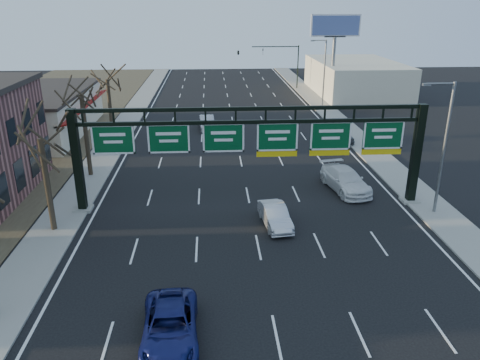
{
  "coord_description": "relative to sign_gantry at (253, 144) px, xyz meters",
  "views": [
    {
      "loc": [
        -2.66,
        -22.44,
        13.72
      ],
      "look_at": [
        -0.91,
        4.88,
        3.2
      ],
      "focal_mm": 35.0,
      "sensor_mm": 36.0,
      "label": 1
    }
  ],
  "objects": [
    {
      "name": "tree_mid",
      "position": [
        -12.96,
        7.0,
        3.23
      ],
      "size": [
        3.6,
        3.6,
        9.24
      ],
      "color": "black",
      "rests_on": "sidewalk_left"
    },
    {
      "name": "tree_gantry",
      "position": [
        -12.96,
        -3.0,
        2.48
      ],
      "size": [
        3.6,
        3.6,
        8.48
      ],
      "color": "black",
      "rests_on": "sidewalk_left"
    },
    {
      "name": "car_silver_sedan",
      "position": [
        1.2,
        -3.21,
        -3.94
      ],
      "size": [
        1.97,
        4.33,
        1.38
      ],
      "primitive_type": "imported",
      "rotation": [
        0.0,
        0.0,
        0.12
      ],
      "color": "silver",
      "rests_on": "ground"
    },
    {
      "name": "streetlight_near",
      "position": [
        12.31,
        -2.0,
        0.45
      ],
      "size": [
        2.15,
        0.22,
        9.0
      ],
      "color": "slate",
      "rests_on": "sidewalk_right"
    },
    {
      "name": "building_right_distant",
      "position": [
        19.84,
        42.0,
        -2.13
      ],
      "size": [
        12.0,
        20.0,
        5.0
      ],
      "primitive_type": "cube",
      "color": "beige",
      "rests_on": "ground"
    },
    {
      "name": "ground",
      "position": [
        -0.16,
        -8.0,
        -4.63
      ],
      "size": [
        160.0,
        160.0,
        0.0
      ],
      "primitive_type": "plane",
      "color": "black",
      "rests_on": "ground"
    },
    {
      "name": "sign_gantry",
      "position": [
        0.0,
        0.0,
        0.0
      ],
      "size": [
        24.6,
        1.2,
        7.2
      ],
      "color": "black",
      "rests_on": "ground"
    },
    {
      "name": "cream_strip",
      "position": [
        -21.64,
        21.0,
        -2.27
      ],
      "size": [
        10.9,
        18.4,
        4.7
      ],
      "color": "beige",
      "rests_on": "ground"
    },
    {
      "name": "car_white_wagon",
      "position": [
        7.42,
        2.54,
        -3.8
      ],
      "size": [
        3.31,
        6.04,
        1.66
      ],
      "primitive_type": "imported",
      "rotation": [
        0.0,
        0.0,
        0.18
      ],
      "color": "white",
      "rests_on": "ground"
    },
    {
      "name": "tree_far",
      "position": [
        -12.96,
        17.0,
        2.86
      ],
      "size": [
        3.6,
        3.6,
        8.86
      ],
      "color": "black",
      "rests_on": "sidewalk_left"
    },
    {
      "name": "sidewalk_right",
      "position": [
        12.64,
        12.0,
        -4.57
      ],
      "size": [
        3.0,
        120.0,
        0.12
      ],
      "primitive_type": "cube",
      "color": "gray",
      "rests_on": "ground"
    },
    {
      "name": "sidewalk_left",
      "position": [
        -12.96,
        12.0,
        -4.57
      ],
      "size": [
        3.0,
        120.0,
        0.12
      ],
      "primitive_type": "cube",
      "color": "gray",
      "rests_on": "ground"
    },
    {
      "name": "car_silver_distant",
      "position": [
        -3.26,
        21.67,
        -3.88
      ],
      "size": [
        1.88,
        4.62,
        1.49
      ],
      "primitive_type": "imported",
      "rotation": [
        0.0,
        0.0,
        0.07
      ],
      "color": "#B1B1B6",
      "rests_on": "ground"
    },
    {
      "name": "traffic_signal_mast",
      "position": [
        5.53,
        47.0,
        0.87
      ],
      "size": [
        10.16,
        0.54,
        7.0
      ],
      "color": "black",
      "rests_on": "ground"
    },
    {
      "name": "car_blue_suv",
      "position": [
        -4.75,
        -13.92,
        -3.91
      ],
      "size": [
        2.6,
        5.25,
        1.43
      ],
      "primitive_type": "imported",
      "rotation": [
        0.0,
        0.0,
        0.04
      ],
      "color": "navy",
      "rests_on": "ground"
    },
    {
      "name": "streetlight_far",
      "position": [
        12.31,
        32.0,
        0.45
      ],
      "size": [
        2.15,
        0.22,
        9.0
      ],
      "color": "slate",
      "rests_on": "sidewalk_right"
    },
    {
      "name": "billboard_right",
      "position": [
        14.84,
        36.98,
        4.43
      ],
      "size": [
        7.0,
        0.5,
        12.0
      ],
      "color": "slate",
      "rests_on": "ground"
    },
    {
      "name": "car_grey_far",
      "position": [
        10.34,
        15.83,
        -3.82
      ],
      "size": [
        2.72,
        5.0,
        1.61
      ],
      "primitive_type": "imported",
      "rotation": [
        0.0,
        0.0,
        0.18
      ],
      "color": "#424547",
      "rests_on": "ground"
    },
    {
      "name": "lane_markings",
      "position": [
        -0.16,
        12.0,
        -4.62
      ],
      "size": [
        21.6,
        120.0,
        0.01
      ],
      "primitive_type": "cube",
      "color": "white",
      "rests_on": "ground"
    }
  ]
}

